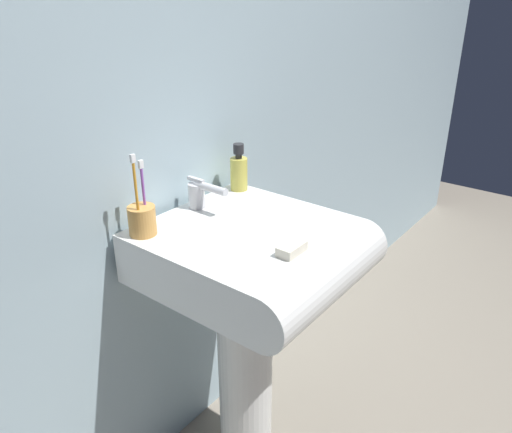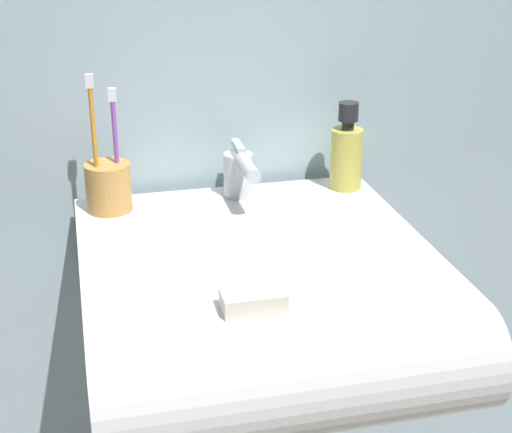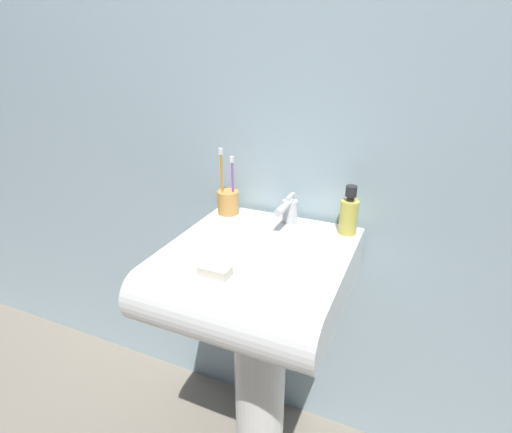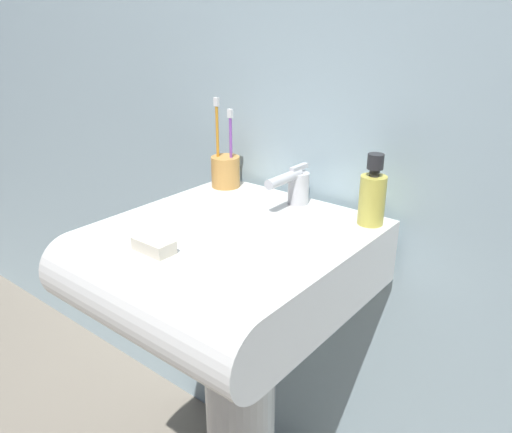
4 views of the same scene
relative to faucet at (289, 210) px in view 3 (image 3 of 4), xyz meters
The scene contains 7 objects.
wall_back 0.32m from the faucet, 100.26° to the left, with size 5.00×0.05×2.40m, color #9EB7C1.
sink_pedestal 0.57m from the faucet, 96.21° to the right, with size 0.16×0.16×0.71m, color white.
sink_basin 0.25m from the faucet, 94.76° to the right, with size 0.48×0.53×0.14m.
faucet is the anchor object (origin of this frame).
toothbrush_cup 0.21m from the faucet, behind, with size 0.07×0.07×0.22m.
soap_bottle 0.18m from the faucet, ahead, with size 0.05×0.05×0.15m.
bar_soap 0.36m from the faucet, 99.89° to the right, with size 0.08×0.04×0.02m, color silver.
Camera 3 is at (0.38, -0.89, 1.36)m, focal length 28.00 mm.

